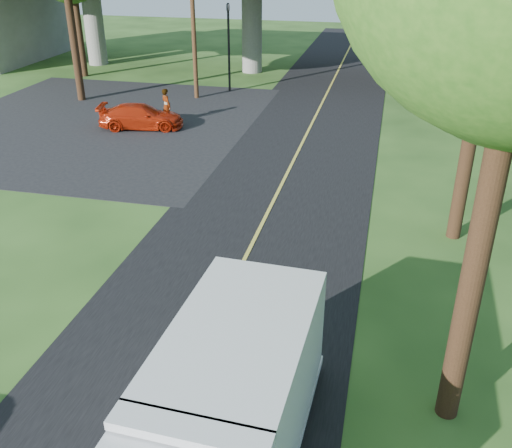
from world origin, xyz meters
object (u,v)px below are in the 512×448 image
(traffic_signal, at_px, (229,38))
(utility_pole, at_px, (193,17))
(step_van, at_px, (226,414))
(pedestrian, at_px, (166,106))
(red_sedan, at_px, (141,116))

(traffic_signal, bearing_deg, utility_pole, -126.87)
(traffic_signal, distance_m, step_van, 28.55)
(utility_pole, bearing_deg, pedestrian, -88.37)
(utility_pole, xyz_separation_m, pedestrian, (0.15, -5.24, -3.70))
(pedestrian, bearing_deg, traffic_signal, -58.41)
(utility_pole, height_order, red_sedan, utility_pole)
(utility_pole, distance_m, pedestrian, 6.42)
(traffic_signal, bearing_deg, red_sedan, -105.17)
(traffic_signal, xyz_separation_m, red_sedan, (-2.28, -8.39, -2.59))
(traffic_signal, relative_size, red_sedan, 1.25)
(utility_pole, relative_size, red_sedan, 2.16)
(traffic_signal, bearing_deg, pedestrian, -100.57)
(red_sedan, bearing_deg, step_van, -164.91)
(red_sedan, bearing_deg, utility_pole, -19.15)
(red_sedan, bearing_deg, traffic_signal, -27.40)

